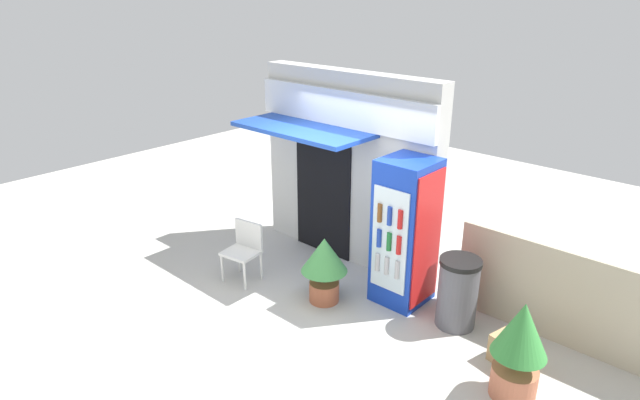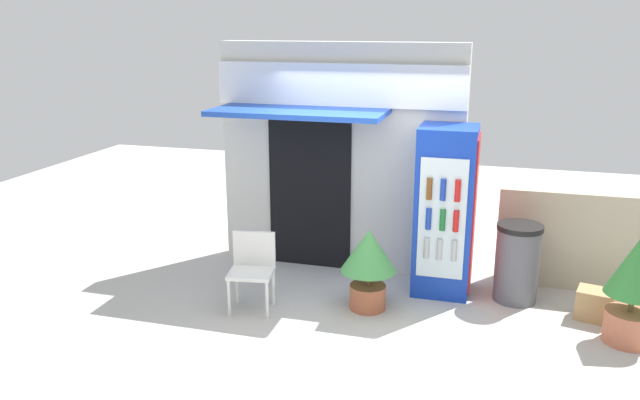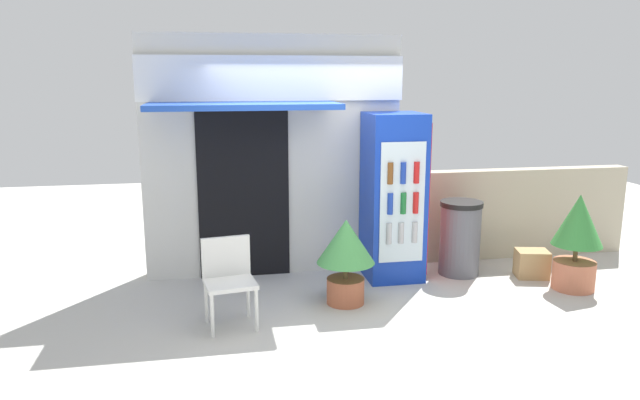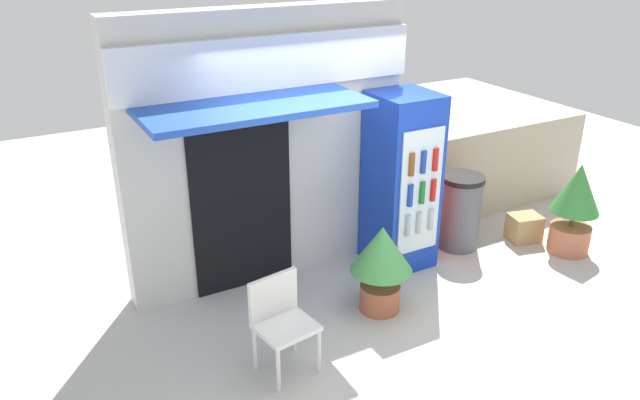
# 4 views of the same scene
# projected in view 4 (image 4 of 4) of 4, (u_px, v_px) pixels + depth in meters

# --- Properties ---
(ground) EXTENTS (16.00, 16.00, 0.00)m
(ground) POSITION_uv_depth(u_px,v_px,m) (385.00, 327.00, 5.85)
(ground) COLOR beige
(storefront_building) EXTENTS (3.04, 1.19, 2.83)m
(storefront_building) POSITION_uv_depth(u_px,v_px,m) (266.00, 145.00, 6.21)
(storefront_building) COLOR silver
(storefront_building) RESTS_ON ground
(drink_cooler) EXTENTS (0.66, 0.73, 1.95)m
(drink_cooler) POSITION_uv_depth(u_px,v_px,m) (402.00, 181.00, 6.64)
(drink_cooler) COLOR #1438B2
(drink_cooler) RESTS_ON ground
(plastic_chair) EXTENTS (0.53, 0.48, 0.85)m
(plastic_chair) POSITION_uv_depth(u_px,v_px,m) (281.00, 317.00, 5.14)
(plastic_chair) COLOR silver
(plastic_chair) RESTS_ON ground
(potted_plant_near_shop) EXTENTS (0.61, 0.61, 0.91)m
(potted_plant_near_shop) POSITION_uv_depth(u_px,v_px,m) (382.00, 259.00, 5.90)
(potted_plant_near_shop) COLOR #AD5B3D
(potted_plant_near_shop) RESTS_ON ground
(potted_plant_curbside) EXTENTS (0.55, 0.55, 1.09)m
(potted_plant_curbside) POSITION_uv_depth(u_px,v_px,m) (575.00, 203.00, 6.99)
(potted_plant_curbside) COLOR #BC6B4C
(potted_plant_curbside) RESTS_ON ground
(trash_bin) EXTENTS (0.50, 0.50, 0.90)m
(trash_bin) POSITION_uv_depth(u_px,v_px,m) (460.00, 211.00, 7.17)
(trash_bin) COLOR #595960
(trash_bin) RESTS_ON ground
(stone_boundary_wall) EXTENTS (2.79, 0.21, 1.17)m
(stone_boundary_wall) POSITION_uv_depth(u_px,v_px,m) (500.00, 169.00, 8.09)
(stone_boundary_wall) COLOR #B7AD93
(stone_boundary_wall) RESTS_ON ground
(cardboard_box) EXTENTS (0.42, 0.37, 0.33)m
(cardboard_box) POSITION_uv_depth(u_px,v_px,m) (524.00, 228.00, 7.43)
(cardboard_box) COLOR tan
(cardboard_box) RESTS_ON ground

